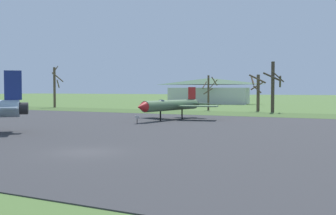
% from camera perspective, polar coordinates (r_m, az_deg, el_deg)
% --- Properties ---
extents(ground_plane, '(600.00, 600.00, 0.00)m').
position_cam_1_polar(ground_plane, '(26.39, -11.22, -6.12)').
color(ground_plane, '#4C6B33').
extents(asphalt_apron, '(108.70, 47.41, 0.05)m').
position_cam_1_polar(asphalt_apron, '(38.48, 2.04, -3.34)').
color(asphalt_apron, '#333335').
rests_on(asphalt_apron, ground).
extents(grass_verge_strip, '(168.70, 12.00, 0.06)m').
position_cam_1_polar(grass_verge_strip, '(66.51, 12.93, -0.95)').
color(grass_verge_strip, '#405B2B').
rests_on(grass_verge_strip, ground).
extents(jet_fighter_rear_center, '(11.45, 13.68, 4.26)m').
position_cam_1_polar(jet_fighter_rear_center, '(53.26, 0.46, 0.34)').
color(jet_fighter_rear_center, '#4C6B47').
rests_on(jet_fighter_rear_center, ground).
extents(info_placard_rear_center, '(0.55, 0.34, 0.99)m').
position_cam_1_polar(info_placard_rear_center, '(47.39, -4.25, -1.54)').
color(info_placard_rear_center, black).
rests_on(info_placard_rear_center, ground).
extents(bare_tree_far_left, '(2.70, 2.89, 9.09)m').
position_cam_1_polar(bare_tree_far_left, '(93.21, -15.21, 2.82)').
color(bare_tree_far_left, brown).
rests_on(bare_tree_far_left, ground).
extents(bare_tree_left_of_center, '(2.79, 2.90, 6.61)m').
position_cam_1_polar(bare_tree_left_of_center, '(78.90, 5.61, 2.26)').
color(bare_tree_left_of_center, brown).
rests_on(bare_tree_left_of_center, ground).
extents(bare_tree_center, '(3.32, 3.40, 6.66)m').
position_cam_1_polar(bare_tree_center, '(76.69, 12.14, 2.34)').
color(bare_tree_center, brown).
rests_on(bare_tree_center, ground).
extents(bare_tree_right_of_center, '(3.19, 3.43, 8.66)m').
position_cam_1_polar(bare_tree_right_of_center, '(72.76, 14.22, 2.93)').
color(bare_tree_right_of_center, '#42382D').
rests_on(bare_tree_right_of_center, ground).
extents(visitor_building, '(23.47, 13.74, 7.14)m').
position_cam_1_polar(visitor_building, '(116.51, 5.65, 2.23)').
color(visitor_building, beige).
rests_on(visitor_building, ground).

